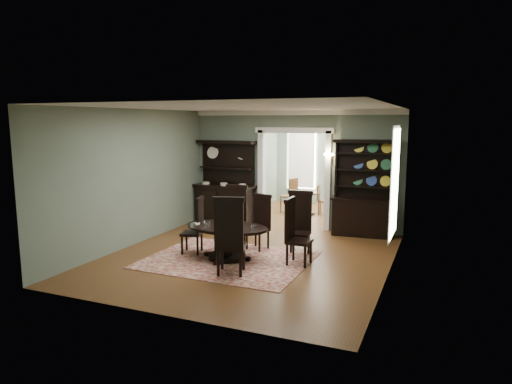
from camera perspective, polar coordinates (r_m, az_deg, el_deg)
room at (r=9.03m, az=-0.96°, el=1.49°), size 5.51×6.01×3.01m
parlor at (r=14.21m, az=7.95°, el=3.87°), size 3.51×3.50×3.01m
doorway_trim at (r=11.78m, az=4.81°, el=3.40°), size 2.08×0.25×2.57m
right_window at (r=9.21m, az=16.89°, el=1.40°), size 0.15×1.47×2.12m
wall_sconce at (r=11.35m, az=9.17°, el=4.49°), size 0.27×0.21×0.21m
rug at (r=9.17m, az=-3.54°, el=-8.46°), size 3.18×2.55×0.01m
dining_table at (r=9.14m, az=-3.67°, el=-5.51°), size 1.75×1.64×0.67m
centerpiece at (r=9.10m, az=-3.48°, el=-3.80°), size 1.43×0.92×0.24m
chair_far_left at (r=10.15m, az=-2.59°, el=-2.70°), size 0.52×0.49×1.33m
chair_far_mid at (r=9.83m, az=0.53°, el=-3.54°), size 0.52×0.50×1.19m
chair_far_right at (r=9.39m, az=5.44°, el=-3.69°), size 0.54×0.52×1.33m
chair_end_left at (r=9.54m, az=-7.48°, el=-3.98°), size 0.51×0.53×1.19m
chair_end_right at (r=8.79m, az=4.77°, el=-4.71°), size 0.46×0.50×1.29m
chair_near at (r=8.08m, az=-3.30°, el=-5.31°), size 0.66×0.64×1.45m
sideboard at (r=12.35m, az=-3.84°, el=-0.28°), size 1.73×0.73×2.22m
welsh_dresser at (r=11.22m, az=13.21°, el=-1.12°), size 1.51×0.66×2.30m
parlor_table at (r=13.54m, az=6.58°, el=-0.96°), size 0.72×0.72×0.66m
parlor_chair_left at (r=13.64m, az=4.30°, el=-0.30°), size 0.50×0.49×1.06m
parlor_chair_right at (r=13.51m, az=8.22°, el=-0.87°), size 0.37×0.37×0.88m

